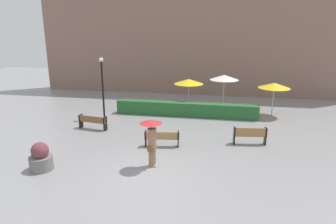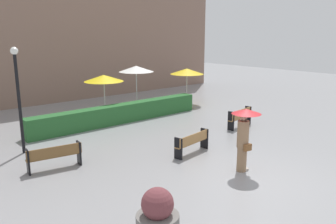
{
  "view_description": "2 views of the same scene",
  "coord_description": "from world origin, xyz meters",
  "px_view_note": "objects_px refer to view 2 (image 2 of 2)",
  "views": [
    {
      "loc": [
        2.99,
        -11.28,
        5.81
      ],
      "look_at": [
        -0.16,
        5.25,
        1.12
      ],
      "focal_mm": 32.19,
      "sensor_mm": 36.0,
      "label": 1
    },
    {
      "loc": [
        -8.79,
        -6.14,
        4.52
      ],
      "look_at": [
        -0.56,
        3.45,
        1.58
      ],
      "focal_mm": 36.74,
      "sensor_mm": 36.0,
      "label": 2
    }
  ],
  "objects_px": {
    "bench_far_right": "(240,116)",
    "patio_umbrella_yellow": "(104,78)",
    "bench_far_left": "(55,155)",
    "patio_umbrella_yellow_far": "(187,71)",
    "bench_mid_center": "(193,141)",
    "pedestrian_with_umbrella": "(244,132)",
    "planter_pot": "(158,217)",
    "lamp_post": "(18,90)",
    "patio_umbrella_white": "(136,69)"
  },
  "relations": [
    {
      "from": "bench_far_right",
      "to": "patio_umbrella_yellow",
      "type": "height_order",
      "value": "patio_umbrella_yellow"
    },
    {
      "from": "bench_far_left",
      "to": "patio_umbrella_yellow_far",
      "type": "xyz_separation_m",
      "value": [
        10.86,
        4.98,
        1.61
      ]
    },
    {
      "from": "bench_mid_center",
      "to": "bench_far_right",
      "type": "height_order",
      "value": "bench_far_right"
    },
    {
      "from": "pedestrian_with_umbrella",
      "to": "planter_pot",
      "type": "distance_m",
      "value": 4.77
    },
    {
      "from": "pedestrian_with_umbrella",
      "to": "lamp_post",
      "type": "bearing_deg",
      "value": 126.65
    },
    {
      "from": "bench_far_right",
      "to": "planter_pot",
      "type": "xyz_separation_m",
      "value": [
        -8.89,
        -4.61,
        -0.02
      ]
    },
    {
      "from": "bench_far_left",
      "to": "patio_umbrella_yellow_far",
      "type": "relative_size",
      "value": 0.8
    },
    {
      "from": "bench_far_left",
      "to": "patio_umbrella_white",
      "type": "bearing_deg",
      "value": 37.61
    },
    {
      "from": "planter_pot",
      "to": "patio_umbrella_white",
      "type": "bearing_deg",
      "value": 56.38
    },
    {
      "from": "planter_pot",
      "to": "bench_far_right",
      "type": "bearing_deg",
      "value": 27.42
    },
    {
      "from": "patio_umbrella_yellow",
      "to": "lamp_post",
      "type": "bearing_deg",
      "value": -151.04
    },
    {
      "from": "planter_pot",
      "to": "patio_umbrella_yellow",
      "type": "xyz_separation_m",
      "value": [
        4.95,
        10.68,
        1.61
      ]
    },
    {
      "from": "bench_far_left",
      "to": "pedestrian_with_umbrella",
      "type": "xyz_separation_m",
      "value": [
        4.65,
        -4.22,
        0.87
      ]
    },
    {
      "from": "bench_far_left",
      "to": "pedestrian_with_umbrella",
      "type": "distance_m",
      "value": 6.34
    },
    {
      "from": "bench_mid_center",
      "to": "bench_far_right",
      "type": "distance_m",
      "value": 4.54
    },
    {
      "from": "planter_pot",
      "to": "lamp_post",
      "type": "bearing_deg",
      "value": 92.6
    },
    {
      "from": "patio_umbrella_yellow",
      "to": "patio_umbrella_yellow_far",
      "type": "relative_size",
      "value": 1.01
    },
    {
      "from": "planter_pot",
      "to": "patio_umbrella_yellow",
      "type": "height_order",
      "value": "patio_umbrella_yellow"
    },
    {
      "from": "bench_far_left",
      "to": "lamp_post",
      "type": "distance_m",
      "value": 3.08
    },
    {
      "from": "patio_umbrella_yellow",
      "to": "patio_umbrella_yellow_far",
      "type": "xyz_separation_m",
      "value": [
        5.81,
        -0.32,
        -0.03
      ]
    },
    {
      "from": "planter_pot",
      "to": "patio_umbrella_yellow_far",
      "type": "bearing_deg",
      "value": 43.9
    },
    {
      "from": "bench_mid_center",
      "to": "bench_far_left",
      "type": "bearing_deg",
      "value": 157.45
    },
    {
      "from": "patio_umbrella_white",
      "to": "patio_umbrella_yellow",
      "type": "bearing_deg",
      "value": -168.59
    },
    {
      "from": "lamp_post",
      "to": "pedestrian_with_umbrella",
      "type": "bearing_deg",
      "value": -53.35
    },
    {
      "from": "patio_umbrella_yellow",
      "to": "planter_pot",
      "type": "bearing_deg",
      "value": -114.89
    },
    {
      "from": "bench_far_left",
      "to": "planter_pot",
      "type": "bearing_deg",
      "value": -88.88
    },
    {
      "from": "bench_far_left",
      "to": "lamp_post",
      "type": "xyz_separation_m",
      "value": [
        -0.25,
        2.37,
        1.95
      ]
    },
    {
      "from": "bench_far_left",
      "to": "bench_mid_center",
      "type": "bearing_deg",
      "value": -22.55
    },
    {
      "from": "bench_far_left",
      "to": "patio_umbrella_yellow",
      "type": "height_order",
      "value": "patio_umbrella_yellow"
    },
    {
      "from": "lamp_post",
      "to": "patio_umbrella_white",
      "type": "bearing_deg",
      "value": 23.82
    },
    {
      "from": "bench_mid_center",
      "to": "patio_umbrella_white",
      "type": "distance_m",
      "value": 8.48
    },
    {
      "from": "bench_mid_center",
      "to": "bench_far_left",
      "type": "distance_m",
      "value": 4.99
    },
    {
      "from": "pedestrian_with_umbrella",
      "to": "patio_umbrella_yellow",
      "type": "distance_m",
      "value": 9.56
    },
    {
      "from": "bench_far_left",
      "to": "planter_pot",
      "type": "height_order",
      "value": "planter_pot"
    },
    {
      "from": "pedestrian_with_umbrella",
      "to": "lamp_post",
      "type": "xyz_separation_m",
      "value": [
        -4.9,
        6.59,
        1.08
      ]
    },
    {
      "from": "bench_far_left",
      "to": "lamp_post",
      "type": "relative_size",
      "value": 0.46
    },
    {
      "from": "bench_mid_center",
      "to": "patio_umbrella_yellow",
      "type": "distance_m",
      "value": 7.42
    },
    {
      "from": "bench_far_right",
      "to": "patio_umbrella_yellow",
      "type": "distance_m",
      "value": 7.4
    },
    {
      "from": "bench_mid_center",
      "to": "lamp_post",
      "type": "xyz_separation_m",
      "value": [
        -4.86,
        4.28,
        1.97
      ]
    },
    {
      "from": "bench_far_left",
      "to": "planter_pot",
      "type": "distance_m",
      "value": 5.37
    },
    {
      "from": "pedestrian_with_umbrella",
      "to": "patio_umbrella_yellow_far",
      "type": "xyz_separation_m",
      "value": [
        6.21,
        9.2,
        0.74
      ]
    },
    {
      "from": "bench_far_left",
      "to": "patio_umbrella_yellow",
      "type": "relative_size",
      "value": 0.79
    },
    {
      "from": "bench_far_left",
      "to": "patio_umbrella_white",
      "type": "xyz_separation_m",
      "value": [
        7.54,
        5.81,
        1.93
      ]
    },
    {
      "from": "patio_umbrella_yellow",
      "to": "patio_umbrella_white",
      "type": "height_order",
      "value": "patio_umbrella_white"
    },
    {
      "from": "bench_far_right",
      "to": "planter_pot",
      "type": "relative_size",
      "value": 1.41
    },
    {
      "from": "planter_pot",
      "to": "patio_umbrella_yellow_far",
      "type": "xyz_separation_m",
      "value": [
        10.76,
        10.36,
        1.58
      ]
    },
    {
      "from": "planter_pot",
      "to": "patio_umbrella_white",
      "type": "relative_size",
      "value": 0.47
    },
    {
      "from": "patio_umbrella_white",
      "to": "patio_umbrella_yellow_far",
      "type": "distance_m",
      "value": 3.44
    },
    {
      "from": "patio_umbrella_yellow",
      "to": "patio_umbrella_white",
      "type": "bearing_deg",
      "value": 11.41
    },
    {
      "from": "bench_far_right",
      "to": "patio_umbrella_yellow_far",
      "type": "xyz_separation_m",
      "value": [
        1.87,
        5.74,
        1.57
      ]
    }
  ]
}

